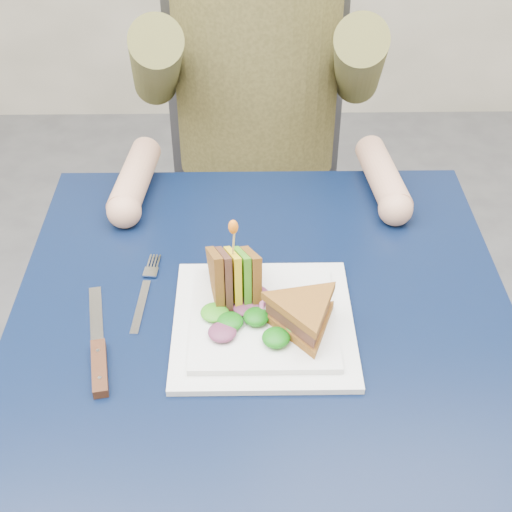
{
  "coord_description": "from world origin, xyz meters",
  "views": [
    {
      "loc": [
        -0.02,
        -0.78,
        1.46
      ],
      "look_at": [
        -0.01,
        0.01,
        0.82
      ],
      "focal_mm": 50.0,
      "sensor_mm": 36.0,
      "label": 1
    }
  ],
  "objects_px": {
    "plate": "(263,321)",
    "sandwich_upright": "(234,278)",
    "table": "(262,343)",
    "diner": "(257,35)",
    "fork": "(144,294)",
    "sandwich_flat": "(304,315)",
    "knife": "(99,358)",
    "chair": "(256,166)"
  },
  "relations": [
    {
      "from": "chair",
      "to": "fork",
      "type": "relative_size",
      "value": 5.18
    },
    {
      "from": "table",
      "to": "sandwich_upright",
      "type": "bearing_deg",
      "value": 175.24
    },
    {
      "from": "diner",
      "to": "sandwich_upright",
      "type": "bearing_deg",
      "value": -94.04
    },
    {
      "from": "fork",
      "to": "knife",
      "type": "bearing_deg",
      "value": -109.74
    },
    {
      "from": "table",
      "to": "chair",
      "type": "height_order",
      "value": "chair"
    },
    {
      "from": "sandwich_upright",
      "to": "chair",
      "type": "bearing_deg",
      "value": 86.61
    },
    {
      "from": "chair",
      "to": "fork",
      "type": "bearing_deg",
      "value": -104.96
    },
    {
      "from": "table",
      "to": "sandwich_upright",
      "type": "relative_size",
      "value": 5.0
    },
    {
      "from": "sandwich_flat",
      "to": "sandwich_upright",
      "type": "relative_size",
      "value": 1.18
    },
    {
      "from": "table",
      "to": "chair",
      "type": "distance_m",
      "value": 0.71
    },
    {
      "from": "diner",
      "to": "fork",
      "type": "height_order",
      "value": "diner"
    },
    {
      "from": "sandwich_flat",
      "to": "knife",
      "type": "bearing_deg",
      "value": -171.9
    },
    {
      "from": "diner",
      "to": "sandwich_flat",
      "type": "distance_m",
      "value": 0.67
    },
    {
      "from": "knife",
      "to": "fork",
      "type": "bearing_deg",
      "value": 70.26
    },
    {
      "from": "plate",
      "to": "knife",
      "type": "height_order",
      "value": "plate"
    },
    {
      "from": "chair",
      "to": "knife",
      "type": "distance_m",
      "value": 0.86
    },
    {
      "from": "plate",
      "to": "sandwich_upright",
      "type": "height_order",
      "value": "sandwich_upright"
    },
    {
      "from": "knife",
      "to": "chair",
      "type": "bearing_deg",
      "value": 74.23
    },
    {
      "from": "diner",
      "to": "fork",
      "type": "bearing_deg",
      "value": -107.78
    },
    {
      "from": "diner",
      "to": "fork",
      "type": "distance_m",
      "value": 0.62
    },
    {
      "from": "sandwich_flat",
      "to": "knife",
      "type": "distance_m",
      "value": 0.29
    },
    {
      "from": "sandwich_flat",
      "to": "chair",
      "type": "bearing_deg",
      "value": 94.12
    },
    {
      "from": "sandwich_flat",
      "to": "knife",
      "type": "relative_size",
      "value": 0.8
    },
    {
      "from": "diner",
      "to": "knife",
      "type": "height_order",
      "value": "diner"
    },
    {
      "from": "table",
      "to": "diner",
      "type": "height_order",
      "value": "diner"
    },
    {
      "from": "knife",
      "to": "table",
      "type": "bearing_deg",
      "value": 25.14
    },
    {
      "from": "chair",
      "to": "knife",
      "type": "xyz_separation_m",
      "value": [
        -0.23,
        -0.81,
        0.2
      ]
    },
    {
      "from": "plate",
      "to": "fork",
      "type": "relative_size",
      "value": 1.45
    },
    {
      "from": "plate",
      "to": "sandwich_flat",
      "type": "relative_size",
      "value": 1.47
    },
    {
      "from": "plate",
      "to": "chair",
      "type": "bearing_deg",
      "value": 90.01
    },
    {
      "from": "sandwich_flat",
      "to": "sandwich_upright",
      "type": "height_order",
      "value": "sandwich_upright"
    },
    {
      "from": "table",
      "to": "fork",
      "type": "bearing_deg",
      "value": 171.61
    },
    {
      "from": "sandwich_upright",
      "to": "plate",
      "type": "bearing_deg",
      "value": -47.39
    },
    {
      "from": "knife",
      "to": "sandwich_flat",
      "type": "bearing_deg",
      "value": 8.1
    },
    {
      "from": "chair",
      "to": "plate",
      "type": "relative_size",
      "value": 3.58
    },
    {
      "from": "diner",
      "to": "sandwich_upright",
      "type": "relative_size",
      "value": 4.97
    },
    {
      "from": "chair",
      "to": "plate",
      "type": "bearing_deg",
      "value": -89.99
    },
    {
      "from": "table",
      "to": "sandwich_upright",
      "type": "distance_m",
      "value": 0.14
    },
    {
      "from": "sandwich_flat",
      "to": "sandwich_upright",
      "type": "bearing_deg",
      "value": 144.01
    },
    {
      "from": "sandwich_flat",
      "to": "table",
      "type": "bearing_deg",
      "value": 129.66
    },
    {
      "from": "chair",
      "to": "table",
      "type": "bearing_deg",
      "value": -90.0
    },
    {
      "from": "fork",
      "to": "table",
      "type": "bearing_deg",
      "value": -8.39
    }
  ]
}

